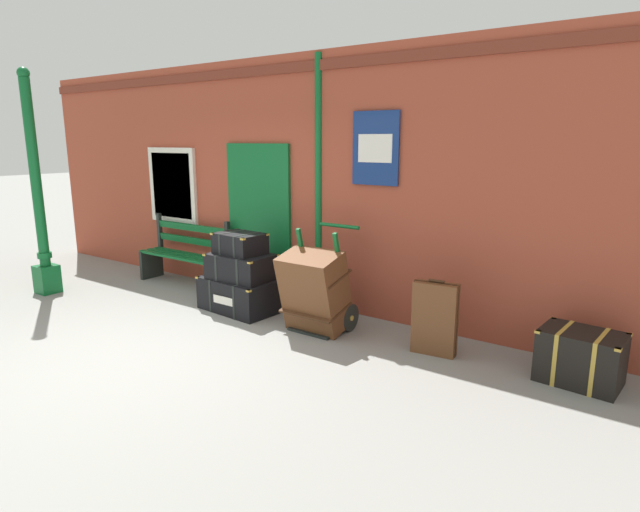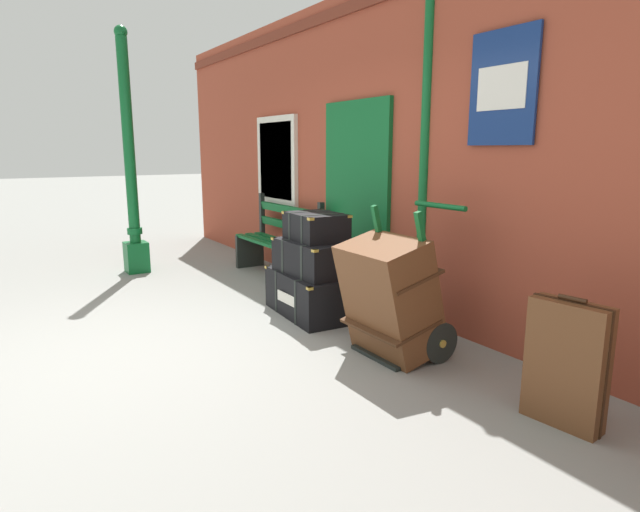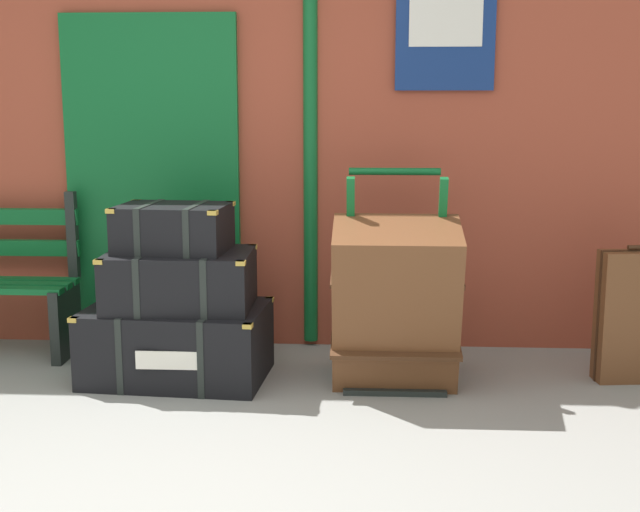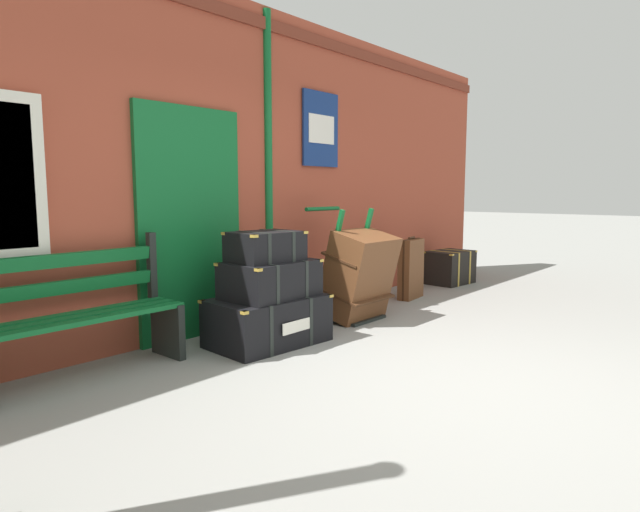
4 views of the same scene
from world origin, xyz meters
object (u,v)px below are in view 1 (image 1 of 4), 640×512
(steamer_trunk_base, at_px, (241,294))
(suitcase_charcoal, at_px, (435,319))
(corner_trunk, at_px, (580,357))
(porters_trolley, at_px, (324,305))
(lamp_post, at_px, (39,211))
(steamer_trunk_top, at_px, (240,243))
(platform_bench, at_px, (186,255))
(steamer_trunk_middle, at_px, (241,266))
(large_brown_trunk, at_px, (315,291))

(steamer_trunk_base, xyz_separation_m, suitcase_charcoal, (2.60, 0.11, 0.17))
(steamer_trunk_base, distance_m, corner_trunk, 3.95)
(suitcase_charcoal, bearing_deg, porters_trolley, -179.43)
(lamp_post, height_order, porters_trolley, lamp_post)
(steamer_trunk_top, xyz_separation_m, porters_trolley, (1.24, 0.08, -0.60))
(platform_bench, distance_m, steamer_trunk_base, 1.62)
(steamer_trunk_middle, relative_size, porters_trolley, 0.69)
(large_brown_trunk, bearing_deg, corner_trunk, 7.04)
(platform_bench, relative_size, porters_trolley, 1.36)
(large_brown_trunk, xyz_separation_m, suitcase_charcoal, (1.36, 0.19, -0.10))
(corner_trunk, bearing_deg, suitcase_charcoal, -173.96)
(steamer_trunk_base, xyz_separation_m, large_brown_trunk, (1.24, -0.09, 0.27))
(steamer_trunk_base, bearing_deg, lamp_post, -159.74)
(lamp_post, distance_m, suitcase_charcoal, 5.58)
(lamp_post, height_order, suitcase_charcoal, lamp_post)
(steamer_trunk_middle, height_order, suitcase_charcoal, suitcase_charcoal)
(steamer_trunk_top, bearing_deg, platform_bench, 165.00)
(steamer_trunk_top, bearing_deg, large_brown_trunk, -4.72)
(steamer_trunk_base, height_order, steamer_trunk_middle, steamer_trunk_middle)
(platform_bench, xyz_separation_m, porters_trolley, (2.78, -0.34, -0.18))
(platform_bench, bearing_deg, suitcase_charcoal, -4.45)
(steamer_trunk_middle, bearing_deg, corner_trunk, 3.73)
(platform_bench, xyz_separation_m, large_brown_trunk, (2.78, -0.51, 0.04))
(steamer_trunk_top, bearing_deg, lamp_post, -159.42)
(steamer_trunk_top, relative_size, suitcase_charcoal, 0.81)
(lamp_post, height_order, steamer_trunk_base, lamp_post)
(large_brown_trunk, height_order, corner_trunk, large_brown_trunk)
(suitcase_charcoal, bearing_deg, platform_bench, 175.55)
(large_brown_trunk, bearing_deg, suitcase_charcoal, 8.01)
(steamer_trunk_top, relative_size, porters_trolley, 0.54)
(porters_trolley, bearing_deg, steamer_trunk_base, -175.71)
(platform_bench, relative_size, large_brown_trunk, 1.67)
(lamp_post, relative_size, porters_trolley, 2.61)
(porters_trolley, height_order, large_brown_trunk, porters_trolley)
(large_brown_trunk, distance_m, corner_trunk, 2.73)
(suitcase_charcoal, bearing_deg, steamer_trunk_base, -177.66)
(steamer_trunk_middle, bearing_deg, lamp_post, -160.07)
(lamp_post, xyz_separation_m, porters_trolley, (4.04, 1.13, -0.91))
(steamer_trunk_middle, height_order, corner_trunk, steamer_trunk_middle)
(steamer_trunk_base, distance_m, steamer_trunk_top, 0.66)
(steamer_trunk_middle, relative_size, large_brown_trunk, 0.85)
(corner_trunk, bearing_deg, porters_trolley, -176.71)
(lamp_post, relative_size, suitcase_charcoal, 3.91)
(platform_bench, height_order, porters_trolley, porters_trolley)
(steamer_trunk_base, distance_m, porters_trolley, 1.24)
(platform_bench, height_order, steamer_trunk_middle, platform_bench)
(steamer_trunk_base, bearing_deg, platform_bench, 164.46)
(suitcase_charcoal, height_order, corner_trunk, suitcase_charcoal)
(steamer_trunk_middle, distance_m, large_brown_trunk, 1.21)
(steamer_trunk_middle, bearing_deg, steamer_trunk_top, 145.96)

